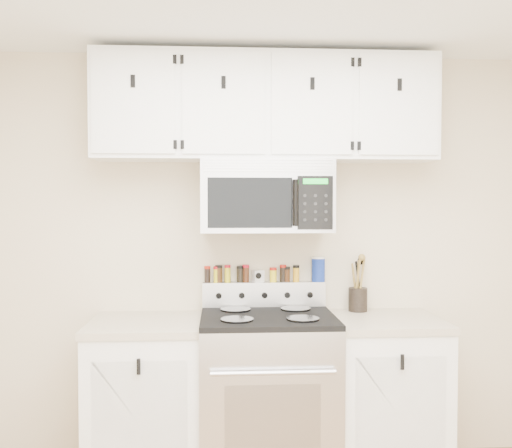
{
  "coord_description": "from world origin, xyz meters",
  "views": [
    {
      "loc": [
        -0.27,
        -1.8,
        1.58
      ],
      "look_at": [
        -0.07,
        1.45,
        1.47
      ],
      "focal_mm": 40.0,
      "sensor_mm": 36.0,
      "label": 1
    }
  ],
  "objects": [
    {
      "name": "base_cabinet_left",
      "position": [
        -0.69,
        1.45,
        0.46
      ],
      "size": [
        0.64,
        0.62,
        0.92
      ],
      "color": "white",
      "rests_on": "floor"
    },
    {
      "name": "upper_cabinets",
      "position": [
        -0.0,
        1.58,
        2.15
      ],
      "size": [
        2.0,
        0.35,
        0.62
      ],
      "color": "white",
      "rests_on": "back_wall"
    },
    {
      "name": "spice_jar_5",
      "position": [
        -0.11,
        1.71,
        1.15
      ],
      "size": [
        0.04,
        0.04,
        0.11
      ],
      "color": "#40200F",
      "rests_on": "range"
    },
    {
      "name": "spice_jar_1",
      "position": [
        -0.29,
        1.71,
        1.15
      ],
      "size": [
        0.04,
        0.04,
        0.1
      ],
      "color": "gold",
      "rests_on": "range"
    },
    {
      "name": "spice_jar_9",
      "position": [
        0.2,
        1.71,
        1.15
      ],
      "size": [
        0.04,
        0.04,
        0.1
      ],
      "color": "gold",
      "rests_on": "range"
    },
    {
      "name": "spice_jar_6",
      "position": [
        0.06,
        1.71,
        1.15
      ],
      "size": [
        0.04,
        0.04,
        0.09
      ],
      "color": "yellow",
      "rests_on": "range"
    },
    {
      "name": "utensil_crock",
      "position": [
        0.58,
        1.66,
        1.0
      ],
      "size": [
        0.12,
        0.12,
        0.34
      ],
      "color": "black",
      "rests_on": "base_cabinet_right"
    },
    {
      "name": "kitchen_timer",
      "position": [
        -0.04,
        1.71,
        1.14
      ],
      "size": [
        0.08,
        0.07,
        0.07
      ],
      "primitive_type": "cube",
      "rotation": [
        0.0,
        0.0,
        0.35
      ],
      "color": "silver",
      "rests_on": "range"
    },
    {
      "name": "spice_jar_3",
      "position": [
        -0.23,
        1.71,
        1.15
      ],
      "size": [
        0.04,
        0.04,
        0.11
      ],
      "color": "gold",
      "rests_on": "range"
    },
    {
      "name": "spice_jar_4",
      "position": [
        -0.15,
        1.71,
        1.15
      ],
      "size": [
        0.04,
        0.04,
        0.1
      ],
      "color": "black",
      "rests_on": "range"
    },
    {
      "name": "spice_jar_7",
      "position": [
        0.12,
        1.71,
        1.15
      ],
      "size": [
        0.04,
        0.04,
        0.11
      ],
      "color": "black",
      "rests_on": "range"
    },
    {
      "name": "spice_jar_2",
      "position": [
        -0.28,
        1.71,
        1.15
      ],
      "size": [
        0.04,
        0.04,
        0.11
      ],
      "color": "#3C230E",
      "rests_on": "range"
    },
    {
      "name": "range",
      "position": [
        0.0,
        1.43,
        0.49
      ],
      "size": [
        0.76,
        0.65,
        1.1
      ],
      "color": "#B7B7BA",
      "rests_on": "floor"
    },
    {
      "name": "base_cabinet_right",
      "position": [
        0.69,
        1.45,
        0.46
      ],
      "size": [
        0.64,
        0.62,
        0.92
      ],
      "color": "white",
      "rests_on": "floor"
    },
    {
      "name": "salt_canister",
      "position": [
        0.34,
        1.71,
        1.18
      ],
      "size": [
        0.08,
        0.08,
        0.15
      ],
      "color": "navy",
      "rests_on": "range"
    },
    {
      "name": "microwave",
      "position": [
        0.0,
        1.55,
        1.63
      ],
      "size": [
        0.76,
        0.44,
        0.42
      ],
      "color": "#9E9EA3",
      "rests_on": "back_wall"
    },
    {
      "name": "spice_jar_8",
      "position": [
        0.14,
        1.71,
        1.15
      ],
      "size": [
        0.04,
        0.04,
        0.09
      ],
      "color": "#3E210E",
      "rests_on": "range"
    },
    {
      "name": "back_wall",
      "position": [
        0.0,
        1.75,
        1.25
      ],
      "size": [
        3.5,
        0.01,
        2.5
      ],
      "primitive_type": "cube",
      "color": "#C8B696",
      "rests_on": "floor"
    },
    {
      "name": "spice_jar_0",
      "position": [
        -0.35,
        1.71,
        1.15
      ],
      "size": [
        0.04,
        0.04,
        0.1
      ],
      "color": "black",
      "rests_on": "range"
    }
  ]
}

